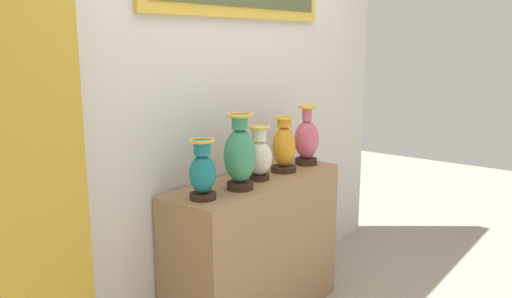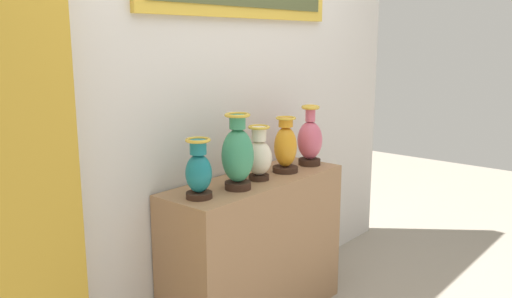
{
  "view_description": "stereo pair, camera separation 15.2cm",
  "coord_description": "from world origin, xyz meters",
  "px_view_note": "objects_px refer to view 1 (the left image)",
  "views": [
    {
      "loc": [
        -2.25,
        -1.7,
        1.6
      ],
      "look_at": [
        0.0,
        0.0,
        1.01
      ],
      "focal_mm": 37.14,
      "sensor_mm": 36.0,
      "label": 1
    },
    {
      "loc": [
        -2.15,
        -1.82,
        1.6
      ],
      "look_at": [
        0.0,
        0.0,
        1.01
      ],
      "focal_mm": 37.14,
      "sensor_mm": 36.0,
      "label": 2
    }
  ],
  "objects_px": {
    "vase_ivory": "(259,156)",
    "vase_jade": "(240,155)",
    "vase_amber": "(284,147)",
    "vase_rose": "(307,139)",
    "vase_teal": "(203,172)"
  },
  "relations": [
    {
      "from": "vase_ivory",
      "to": "vase_jade",
      "type": "bearing_deg",
      "value": -170.66
    },
    {
      "from": "vase_ivory",
      "to": "vase_amber",
      "type": "xyz_separation_m",
      "value": [
        0.23,
        -0.0,
        0.01
      ]
    },
    {
      "from": "vase_amber",
      "to": "vase_rose",
      "type": "height_order",
      "value": "vase_rose"
    },
    {
      "from": "vase_jade",
      "to": "vase_amber",
      "type": "xyz_separation_m",
      "value": [
        0.44,
        0.03,
        -0.03
      ]
    },
    {
      "from": "vase_jade",
      "to": "vase_rose",
      "type": "distance_m",
      "value": 0.68
    },
    {
      "from": "vase_teal",
      "to": "vase_rose",
      "type": "xyz_separation_m",
      "value": [
        0.92,
        -0.01,
        0.02
      ]
    },
    {
      "from": "vase_amber",
      "to": "vase_teal",
      "type": "bearing_deg",
      "value": 179.58
    },
    {
      "from": "vase_teal",
      "to": "vase_ivory",
      "type": "distance_m",
      "value": 0.45
    },
    {
      "from": "vase_rose",
      "to": "vase_jade",
      "type": "bearing_deg",
      "value": -178.05
    },
    {
      "from": "vase_teal",
      "to": "vase_jade",
      "type": "xyz_separation_m",
      "value": [
        0.24,
        -0.04,
        0.04
      ]
    },
    {
      "from": "vase_teal",
      "to": "vase_jade",
      "type": "height_order",
      "value": "vase_jade"
    },
    {
      "from": "vase_teal",
      "to": "vase_ivory",
      "type": "bearing_deg",
      "value": -0.16
    },
    {
      "from": "vase_jade",
      "to": "vase_amber",
      "type": "distance_m",
      "value": 0.45
    },
    {
      "from": "vase_teal",
      "to": "vase_rose",
      "type": "distance_m",
      "value": 0.92
    },
    {
      "from": "vase_ivory",
      "to": "vase_amber",
      "type": "relative_size",
      "value": 0.93
    }
  ]
}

